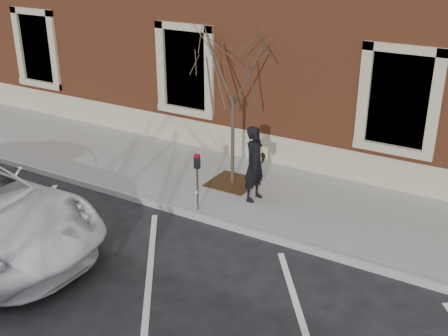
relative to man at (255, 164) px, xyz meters
The scene contains 9 objects.
ground 1.71m from the man, 109.03° to the right, with size 120.00×120.00×0.00m, color #28282B.
sidewalk_near 1.18m from the man, 132.35° to the left, with size 40.00×3.50×0.15m, color #A19F97.
curb_near 1.70m from the man, 108.36° to the right, with size 40.00×0.12×0.15m, color #9E9E99.
parking_stripes 3.65m from the man, 97.19° to the right, with size 28.00×4.40×0.01m, color silver, non-canonical shape.
building_civic 7.12m from the man, 93.87° to the left, with size 40.00×8.62×8.00m.
man is the anchor object (origin of this frame).
parking_meter 1.43m from the man, 126.32° to the right, with size 0.12×0.09×1.36m.
tree_grate 1.37m from the man, 150.23° to the left, with size 1.11×1.11×0.03m, color #402A14.
sapling 2.24m from the man, 150.23° to the left, with size 2.49×2.49×4.14m.
Camera 1 is at (5.97, -9.39, 6.08)m, focal length 45.00 mm.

